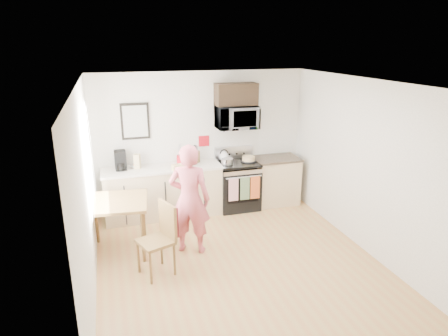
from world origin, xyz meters
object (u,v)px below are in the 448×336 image
object	(u,v)px
person	(190,199)
chair	(164,228)
microwave	(237,117)
range	(238,186)
dining_table	(117,207)
cake	(249,159)

from	to	relation	value
person	chair	distance (m)	0.68
person	microwave	bearing A→B (deg)	-105.28
person	range	bearing A→B (deg)	-107.33
microwave	person	world-z (taller)	microwave
microwave	dining_table	distance (m)	2.78
person	cake	xyz separation A→B (m)	(1.43, 1.38, 0.12)
range	chair	world-z (taller)	range
dining_table	cake	world-z (taller)	cake
microwave	chair	xyz separation A→B (m)	(-1.68, -1.96, -1.10)
dining_table	chair	distance (m)	0.95
person	cake	distance (m)	1.99
person	dining_table	world-z (taller)	person
dining_table	microwave	bearing A→B (deg)	28.31
cake	chair	bearing A→B (deg)	-135.72
person	chair	xyz separation A→B (m)	(-0.46, -0.46, -0.19)
person	chair	bearing A→B (deg)	69.27
range	dining_table	world-z (taller)	range
microwave	cake	distance (m)	0.82
microwave	chair	world-z (taller)	microwave
range	microwave	world-z (taller)	microwave
microwave	dining_table	xyz separation A→B (m)	(-2.28, -1.23, -1.02)
dining_table	cake	size ratio (longest dim) A/B	3.06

